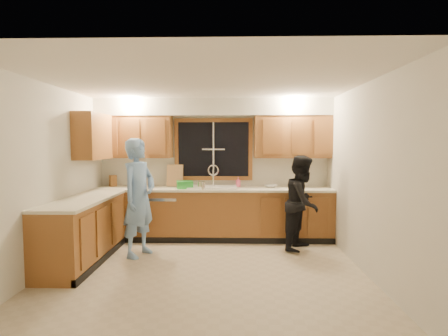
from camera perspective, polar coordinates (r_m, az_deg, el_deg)
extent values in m
plane|color=tan|center=(4.88, -2.96, -16.46)|extent=(4.20, 4.20, 0.00)
plane|color=white|center=(4.64, -3.08, 13.85)|extent=(4.20, 4.20, 0.00)
plane|color=beige|center=(6.49, -1.72, -0.03)|extent=(4.20, 0.00, 4.20)
plane|color=beige|center=(5.20, -26.78, -1.46)|extent=(0.00, 3.80, 3.80)
plane|color=beige|center=(4.90, 22.27, -1.63)|extent=(0.00, 3.80, 3.80)
cube|color=brown|center=(6.30, -1.86, -7.59)|extent=(4.20, 0.60, 0.88)
cube|color=brown|center=(5.51, -21.98, -9.58)|extent=(0.60, 1.90, 0.88)
cube|color=#EBE4C5|center=(6.21, -1.87, -3.46)|extent=(4.20, 0.63, 0.04)
cube|color=#EBE4C5|center=(5.42, -21.96, -4.85)|extent=(0.63, 1.90, 0.04)
cube|color=brown|center=(6.54, -14.42, 4.92)|extent=(1.35, 0.33, 0.75)
cube|color=brown|center=(6.39, 11.11, 5.00)|extent=(1.35, 0.33, 0.75)
cube|color=brown|center=(6.13, -20.61, 4.86)|extent=(0.33, 0.90, 0.75)
cube|color=silver|center=(6.33, -1.83, 9.84)|extent=(4.20, 0.35, 0.30)
cube|color=black|center=(6.46, -1.73, 3.06)|extent=(1.30, 0.01, 1.00)
cube|color=brown|center=(6.47, -1.74, 7.80)|extent=(1.44, 0.03, 0.07)
cube|color=brown|center=(6.49, -1.72, -1.67)|extent=(1.44, 0.03, 0.07)
cube|color=brown|center=(6.53, -7.76, 3.04)|extent=(0.07, 0.03, 1.00)
cube|color=brown|center=(6.45, 4.36, 3.05)|extent=(0.07, 0.03, 1.00)
cube|color=white|center=(6.22, -1.87, -3.17)|extent=(0.86, 0.52, 0.03)
cube|color=white|center=(6.25, -3.79, -3.98)|extent=(0.38, 0.42, 0.18)
cube|color=white|center=(6.22, 0.07, -4.00)|extent=(0.38, 0.42, 0.18)
cylinder|color=silver|center=(6.40, -1.77, -1.61)|extent=(0.04, 0.04, 0.28)
torus|color=silver|center=(6.39, -1.77, -0.36)|extent=(0.21, 0.03, 0.21)
cube|color=white|center=(6.40, -9.55, -7.74)|extent=(0.60, 0.56, 0.82)
cube|color=white|center=(5.01, -24.61, -10.90)|extent=(0.58, 0.75, 0.90)
imported|color=#719CD5|center=(5.46, -13.72, -4.67)|extent=(0.65, 0.77, 1.79)
imported|color=black|center=(5.78, 12.72, -5.52)|extent=(0.87, 0.93, 1.52)
cube|color=brown|center=(6.75, -17.68, -2.00)|extent=(0.15, 0.15, 0.21)
cube|color=tan|center=(6.49, -8.02, -1.21)|extent=(0.30, 0.10, 0.40)
cube|color=#248F2C|center=(6.18, -6.42, -2.72)|extent=(0.32, 0.31, 0.13)
imported|color=#F15C8D|center=(6.39, 2.33, -2.27)|extent=(0.08, 0.09, 0.18)
imported|color=silver|center=(6.31, 7.63, -2.94)|extent=(0.24, 0.24, 0.05)
cylinder|color=beige|center=(6.15, -4.00, -2.78)|extent=(0.09, 0.09, 0.12)
cylinder|color=beige|center=(6.00, -3.46, -2.89)|extent=(0.09, 0.09, 0.13)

